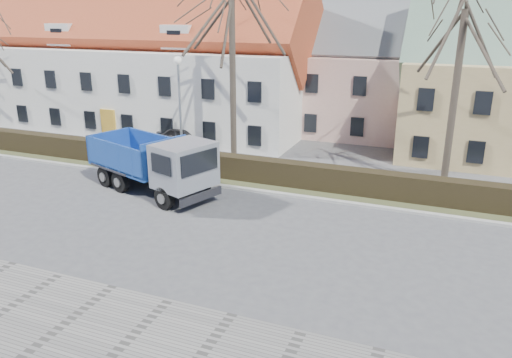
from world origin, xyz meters
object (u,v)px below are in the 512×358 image
at_px(parked_car_a, 184,137).
at_px(dump_truck, 148,161).
at_px(cart_frame, 183,176).
at_px(streetlight, 180,113).

bearing_deg(parked_car_a, dump_truck, -159.10).
bearing_deg(cart_frame, streetlight, 119.90).
distance_m(dump_truck, streetlight, 4.58).
bearing_deg(parked_car_a, cart_frame, -147.96).
distance_m(dump_truck, cart_frame, 2.42).
height_order(dump_truck, streetlight, streetlight).
xyz_separation_m(dump_truck, cart_frame, (0.92, 1.86, -1.24)).
height_order(streetlight, parked_car_a, streetlight).
relative_size(cart_frame, parked_car_a, 0.18).
bearing_deg(streetlight, dump_truck, -84.15).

